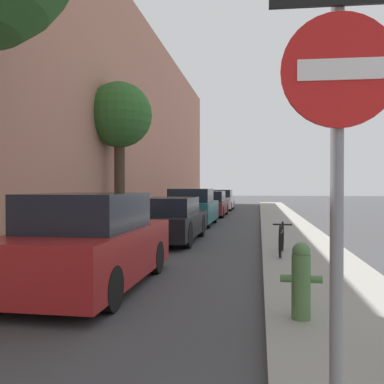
{
  "coord_description": "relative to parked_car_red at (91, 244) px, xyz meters",
  "views": [
    {
      "loc": [
        1.83,
        1.09,
        1.62
      ],
      "look_at": [
        0.12,
        11.8,
        1.48
      ],
      "focal_mm": 39.56,
      "sensor_mm": 36.0,
      "label": 1
    }
  ],
  "objects": [
    {
      "name": "bicycle",
      "position": [
        3.15,
        3.2,
        -0.23
      ],
      "size": [
        0.44,
        1.68,
        0.69
      ],
      "rotation": [
        0.0,
        0.0,
        -0.1
      ],
      "color": "black",
      "rests_on": "sidewalk_right"
    },
    {
      "name": "fire_hydrant",
      "position": [
        3.13,
        -1.49,
        -0.14
      ],
      "size": [
        0.46,
        0.21,
        0.87
      ],
      "color": "#47703D",
      "rests_on": "sidewalk_right"
    },
    {
      "name": "parked_car_red",
      "position": [
        0.0,
        0.0,
        0.0
      ],
      "size": [
        1.69,
        3.95,
        1.51
      ],
      "color": "black",
      "rests_on": "ground"
    },
    {
      "name": "parked_car_teal",
      "position": [
        -0.12,
        11.04,
        0.02
      ],
      "size": [
        1.84,
        4.04,
        1.53
      ],
      "color": "black",
      "rests_on": "ground"
    },
    {
      "name": "street_tree_far",
      "position": [
        -2.49,
        8.76,
        3.5
      ],
      "size": [
        2.43,
        2.43,
        5.4
      ],
      "color": "#423323",
      "rests_on": "sidewalk_left"
    },
    {
      "name": "sidewalk_right",
      "position": [
        3.73,
        8.51,
        -0.65
      ],
      "size": [
        2.0,
        52.0,
        0.12
      ],
      "color": "gray",
      "rests_on": "ground"
    },
    {
      "name": "traffic_sign_post",
      "position": [
        3.07,
        -4.1,
        1.18
      ],
      "size": [
        0.72,
        0.11,
        2.65
      ],
      "rotation": [
        0.0,
        0.0,
        0.04
      ],
      "color": "gray",
      "rests_on": "sidewalk_right"
    },
    {
      "name": "parked_car_white",
      "position": [
        0.03,
        22.79,
        -0.04
      ],
      "size": [
        1.69,
        4.18,
        1.4
      ],
      "color": "black",
      "rests_on": "ground"
    },
    {
      "name": "parked_car_black",
      "position": [
        0.04,
        5.82,
        -0.07
      ],
      "size": [
        1.7,
        4.29,
        1.3
      ],
      "color": "black",
      "rests_on": "ground"
    },
    {
      "name": "sidewalk_left",
      "position": [
        -2.07,
        8.51,
        -0.65
      ],
      "size": [
        2.0,
        52.0,
        0.12
      ],
      "color": "gray",
      "rests_on": "ground"
    },
    {
      "name": "ground_plane",
      "position": [
        0.83,
        8.51,
        -0.71
      ],
      "size": [
        120.0,
        120.0,
        0.0
      ],
      "primitive_type": "plane",
      "color": "#3D3D3F"
    },
    {
      "name": "building_facade_left",
      "position": [
        -3.42,
        8.51,
        4.37
      ],
      "size": [
        0.7,
        52.0,
        10.15
      ],
      "color": "tan",
      "rests_on": "ground"
    },
    {
      "name": "parked_car_maroon",
      "position": [
        0.01,
        16.69,
        -0.06
      ],
      "size": [
        1.71,
        4.56,
        1.37
      ],
      "color": "black",
      "rests_on": "ground"
    }
  ]
}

